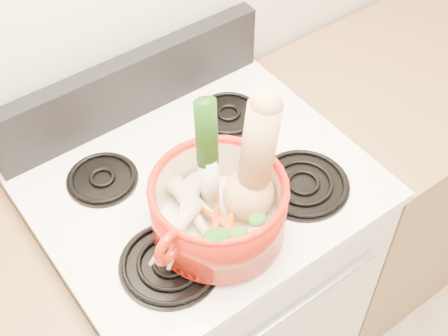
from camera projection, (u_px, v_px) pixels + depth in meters
stove_body at (205, 285)px, 1.88m from camera, size 0.76×0.65×0.92m
cooktop at (200, 184)px, 1.52m from camera, size 0.78×0.67×0.03m
control_backsplash at (132, 86)px, 1.60m from camera, size 0.76×0.05×0.18m
oven_handle at (285, 317)px, 1.46m from camera, size 0.60×0.02×0.02m
counter_right at (441, 137)px, 2.30m from camera, size 1.36×0.65×0.90m
burner_front_left at (170, 263)px, 1.34m from camera, size 0.22×0.22×0.02m
burner_front_right at (303, 183)px, 1.49m from camera, size 0.22×0.22×0.02m
burner_back_left at (102, 178)px, 1.50m from camera, size 0.17×0.17×0.02m
burner_back_right at (229, 113)px, 1.65m from camera, size 0.17×0.17×0.02m
dutch_oven at (218, 208)px, 1.34m from camera, size 0.37×0.37×0.15m
pot_handle_left at (169, 247)px, 1.21m from camera, size 0.08×0.04×0.08m
pot_handle_right at (262, 146)px, 1.39m from camera, size 0.08×0.04×0.08m
squash at (253, 163)px, 1.28m from camera, size 0.17×0.14×0.31m
leek at (208, 155)px, 1.29m from camera, size 0.06×0.07×0.31m
ginger at (198, 185)px, 1.41m from camera, size 0.09×0.07×0.05m
parsnip_0 at (197, 218)px, 1.34m from camera, size 0.07×0.22×0.06m
parsnip_1 at (181, 227)px, 1.32m from camera, size 0.18×0.16×0.06m
parsnip_2 at (195, 201)px, 1.36m from camera, size 0.09×0.22×0.07m
parsnip_3 at (174, 232)px, 1.30m from camera, size 0.18×0.10×0.05m
carrot_0 at (226, 231)px, 1.33m from camera, size 0.08×0.16×0.05m
carrot_1 at (215, 234)px, 1.31m from camera, size 0.12×0.14×0.05m
carrot_2 at (225, 225)px, 1.33m from camera, size 0.07×0.16×0.04m
carrot_3 at (227, 233)px, 1.31m from camera, size 0.14×0.13×0.05m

